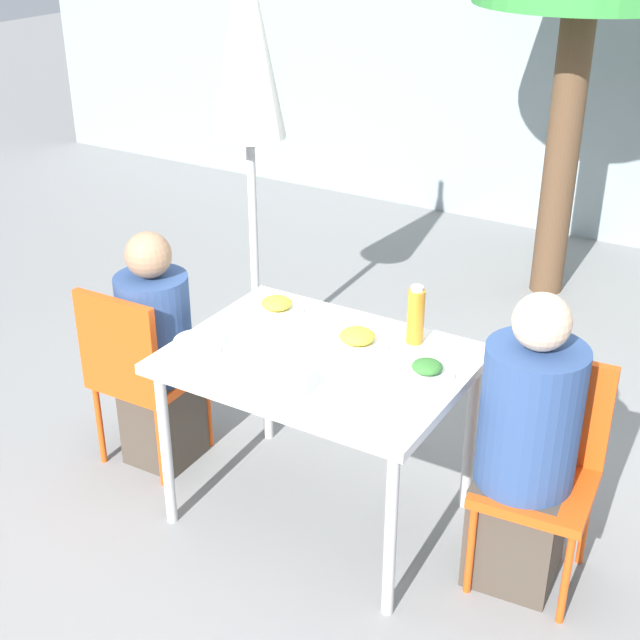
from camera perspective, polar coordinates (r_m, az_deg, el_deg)
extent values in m
plane|color=gray|center=(3.78, 0.00, -12.19)|extent=(24.00, 24.00, 0.00)
cube|color=#89999E|center=(6.52, 18.13, 17.75)|extent=(10.00, 0.20, 3.00)
cube|color=white|center=(3.37, 0.00, -2.59)|extent=(1.10, 0.83, 0.04)
cylinder|color=#B7B7B7|center=(3.58, -9.83, -8.14)|extent=(0.04, 0.04, 0.70)
cylinder|color=#B7B7B7|center=(3.13, 4.53, -13.53)|extent=(0.04, 0.04, 0.70)
cylinder|color=#B7B7B7|center=(4.04, -3.41, -3.32)|extent=(0.04, 0.04, 0.70)
cylinder|color=#B7B7B7|center=(3.66, 9.59, -7.24)|extent=(0.04, 0.04, 0.70)
cube|color=#E54C14|center=(3.96, -10.79, -3.45)|extent=(0.41, 0.41, 0.04)
cube|color=#E54C14|center=(3.73, -12.85, -1.59)|extent=(0.40, 0.04, 0.42)
cylinder|color=#E54C14|center=(4.28, -10.86, -4.40)|extent=(0.03, 0.03, 0.39)
cylinder|color=#E54C14|center=(4.09, -7.18, -5.67)|extent=(0.03, 0.03, 0.39)
cylinder|color=#E54C14|center=(4.07, -13.91, -6.50)|extent=(0.03, 0.03, 0.39)
cylinder|color=#E54C14|center=(3.87, -10.17, -7.96)|extent=(0.03, 0.03, 0.39)
cube|color=#473D33|center=(4.03, -10.01, -6.05)|extent=(0.28, 0.28, 0.43)
cylinder|color=navy|center=(3.81, -10.53, -0.41)|extent=(0.31, 0.31, 0.46)
sphere|color=#9E7556|center=(3.68, -10.94, 4.11)|extent=(0.19, 0.19, 0.19)
cube|color=#E54C14|center=(3.32, 13.64, -10.35)|extent=(0.43, 0.43, 0.04)
cube|color=#E54C14|center=(3.34, 14.80, -5.45)|extent=(0.40, 0.07, 0.42)
cylinder|color=#E54C14|center=(3.30, 15.46, -15.66)|extent=(0.03, 0.03, 0.39)
cylinder|color=#E54C14|center=(3.35, 9.62, -14.27)|extent=(0.03, 0.03, 0.39)
cylinder|color=#E54C14|center=(3.56, 16.63, -12.22)|extent=(0.03, 0.03, 0.39)
cylinder|color=#E54C14|center=(3.60, 11.26, -11.00)|extent=(0.03, 0.03, 0.39)
cube|color=#473D33|center=(3.44, 12.46, -12.79)|extent=(0.34, 0.34, 0.43)
cylinder|color=navy|center=(3.16, 13.30, -6.01)|extent=(0.35, 0.35, 0.53)
sphere|color=beige|center=(2.99, 14.02, -0.12)|extent=(0.20, 0.20, 0.20)
cylinder|color=#333333|center=(4.88, -4.01, -2.10)|extent=(0.36, 0.36, 0.05)
cylinder|color=#BCBCBC|center=(4.47, -4.44, 10.02)|extent=(0.04, 0.04, 2.19)
cone|color=silver|center=(4.34, -4.74, 17.80)|extent=(0.35, 0.35, 0.97)
cylinder|color=white|center=(3.25, 6.85, -3.42)|extent=(0.20, 0.20, 0.01)
ellipsoid|color=#33702D|center=(3.24, 6.87, -2.97)|extent=(0.11, 0.11, 0.04)
cylinder|color=white|center=(3.70, -2.79, 0.64)|extent=(0.23, 0.23, 0.01)
ellipsoid|color=gold|center=(3.68, -2.80, 1.09)|extent=(0.13, 0.13, 0.05)
cylinder|color=white|center=(3.43, 2.38, -1.53)|extent=(0.25, 0.25, 0.01)
ellipsoid|color=gold|center=(3.42, 2.39, -1.03)|extent=(0.14, 0.14, 0.05)
cylinder|color=#B7751E|center=(3.43, 6.14, 0.22)|extent=(0.07, 0.07, 0.22)
cylinder|color=white|center=(3.38, 6.24, 2.02)|extent=(0.05, 0.05, 0.02)
cylinder|color=white|center=(3.09, -1.38, -3.95)|extent=(0.07, 0.07, 0.11)
cylinder|color=white|center=(3.41, -7.85, -1.64)|extent=(0.18, 0.18, 0.05)
cylinder|color=brown|center=(5.57, 15.21, 10.06)|extent=(0.20, 0.20, 1.73)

